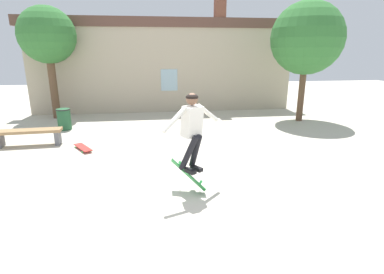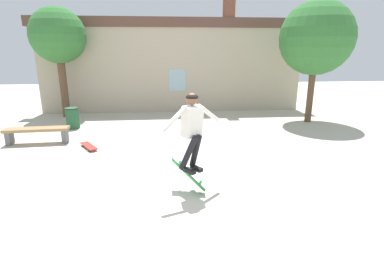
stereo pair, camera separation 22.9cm
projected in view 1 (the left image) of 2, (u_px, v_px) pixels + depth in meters
ground_plane at (187, 188)px, 5.78m from camera, size 40.00×40.00×0.00m
building_backdrop at (165, 64)px, 12.72m from camera, size 11.66×0.52×5.10m
tree_right at (307, 39)px, 10.61m from camera, size 2.56×2.56×4.27m
tree_left at (47, 36)px, 11.07m from camera, size 2.08×2.08×4.17m
park_bench at (29, 134)px, 8.31m from camera, size 1.75×0.52×0.46m
trash_bin at (64, 119)px, 10.02m from camera, size 0.47×0.47×0.71m
skater at (192, 126)px, 5.30m from camera, size 1.13×0.83×1.44m
skateboard_flipping at (188, 175)px, 5.56m from camera, size 0.60×0.53×0.63m
skateboard_resting at (83, 147)px, 8.02m from camera, size 0.62×0.83×0.08m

